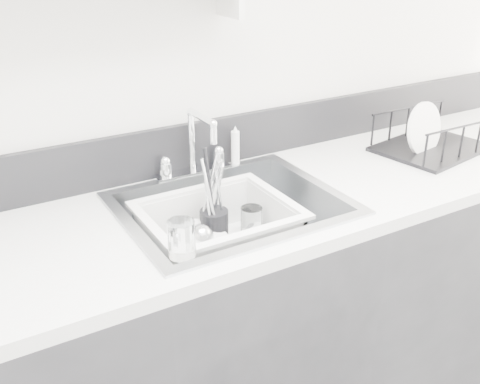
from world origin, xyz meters
TOP-DOWN VIEW (x-y plane):
  - counter_run at (0.00, 1.19)m, footprint 3.20×0.62m
  - backsplash at (0.00, 1.49)m, footprint 3.20×0.02m
  - sink at (0.00, 1.19)m, footprint 0.64×0.52m
  - faucet at (0.00, 1.44)m, footprint 0.26×0.18m
  - side_sprayer at (0.16, 1.44)m, footprint 0.03×0.03m
  - wash_tub at (-0.05, 1.19)m, footprint 0.46×0.39m
  - plate_stack at (-0.10, 1.19)m, footprint 0.24×0.24m
  - utensil_cup at (-0.02, 1.26)m, footprint 0.09×0.09m
  - ladle at (-0.04, 1.16)m, footprint 0.29×0.28m
  - tumbler_in_tub at (0.10, 1.23)m, footprint 0.09×0.09m
  - tumbler_counter at (-0.24, 1.00)m, footprint 0.07×0.07m
  - dish_rack at (0.85, 1.22)m, footprint 0.43×0.35m
  - bowl_small at (0.06, 1.12)m, footprint 0.13×0.13m

SIDE VIEW (x-z plane):
  - counter_run at x=0.00m, z-range 0.00..0.92m
  - bowl_small at x=0.06m, z-range 0.77..0.80m
  - plate_stack at x=-0.10m, z-range 0.75..0.84m
  - ladle at x=-0.04m, z-range 0.77..0.85m
  - tumbler_in_tub at x=0.10m, z-range 0.77..0.86m
  - utensil_cup at x=-0.02m, z-range 0.68..0.98m
  - sink at x=0.00m, z-range 0.73..0.93m
  - wash_tub at x=-0.05m, z-range 0.75..0.92m
  - tumbler_counter at x=-0.24m, z-range 0.92..1.01m
  - faucet at x=0.00m, z-range 0.87..1.09m
  - dish_rack at x=0.85m, z-range 0.92..1.05m
  - side_sprayer at x=0.16m, z-range 0.92..1.06m
  - backsplash at x=0.00m, z-range 0.92..1.08m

